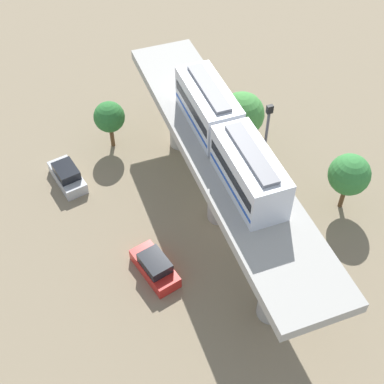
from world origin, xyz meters
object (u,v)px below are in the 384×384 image
tree_mid_lot (242,114)px  tree_far_corner (109,117)px  train (228,137)px  parked_car_silver (67,176)px  parked_car_red (155,267)px  signal_post (264,153)px  tree_near_viaduct (349,175)px

tree_mid_lot → tree_far_corner: size_ratio=1.24×
train → parked_car_silver: train is taller
parked_car_red → tree_far_corner: size_ratio=0.99×
train → parked_car_silver: 15.55m
train → signal_post: bearing=-166.3°
tree_far_corner → train: bearing=116.3°
tree_mid_lot → train: bearing=57.6°
parked_car_silver → tree_far_corner: bearing=-157.6°
parked_car_red → tree_near_viaduct: bearing=169.7°
parked_car_silver → signal_post: bearing=139.3°
train → tree_far_corner: 14.04m
train → tree_near_viaduct: bearing=169.5°
parked_car_red → signal_post: 11.38m
tree_mid_lot → tree_far_corner: (10.43, -4.14, -0.52)m
tree_far_corner → signal_post: bearing=130.4°
train → parked_car_red: (6.33, 2.77, -7.99)m
train → tree_mid_lot: (-4.70, -7.42, -5.03)m
parked_car_silver → signal_post: (-13.77, 7.57, 4.68)m
tree_far_corner → tree_near_viaduct: bearing=138.8°
tree_near_viaduct → train: bearing=-10.5°
train → parked_car_red: 10.56m
train → tree_far_corner: size_ratio=2.98×
tree_far_corner → signal_post: (-9.12, 10.74, 2.23)m
parked_car_red → tree_near_viaduct: (-15.80, -1.02, 2.79)m
parked_car_silver → tree_far_corner: (-4.65, -3.17, 2.44)m
parked_car_silver → parked_car_red: (-4.04, 11.17, 0.00)m
tree_near_viaduct → tree_far_corner: size_ratio=1.13×
tree_near_viaduct → tree_far_corner: 20.21m
parked_car_silver → train: bearing=129.1°
parked_car_red → tree_mid_lot: size_ratio=0.80×
parked_car_red → tree_mid_lot: tree_mid_lot is taller
tree_mid_lot → tree_far_corner: tree_mid_lot is taller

